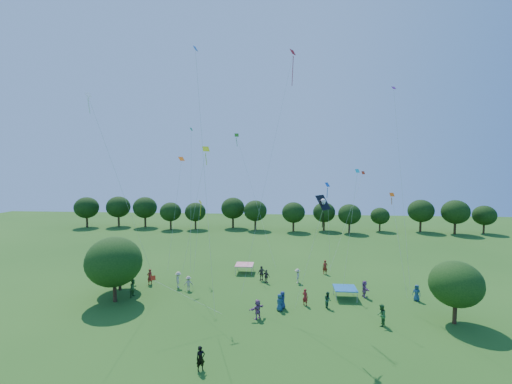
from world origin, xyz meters
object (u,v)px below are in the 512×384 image
(near_tree_east, at_px, (456,284))
(tent_red_stripe, at_px, (244,265))
(man_in_black, at_px, (201,359))
(tent_blue, at_px, (345,288))
(red_high_kite, at_px, (284,98))
(near_tree_west, at_px, (114,262))
(near_tree_north, at_px, (119,260))
(pirate_kite, at_px, (323,203))

(near_tree_east, distance_m, tent_red_stripe, 23.08)
(tent_red_stripe, bearing_deg, man_in_black, -90.96)
(tent_blue, xyz_separation_m, man_in_black, (-11.44, -13.33, -0.23))
(tent_blue, bearing_deg, red_high_kite, 165.12)
(tent_red_stripe, xyz_separation_m, red_high_kite, (4.84, -5.78, 19.26))
(near_tree_east, relative_size, red_high_kite, 0.22)
(near_tree_west, bearing_deg, red_high_kite, 15.27)
(near_tree_east, bearing_deg, near_tree_north, 170.77)
(man_in_black, bearing_deg, red_high_kite, 38.29)
(tent_red_stripe, distance_m, man_in_black, 20.78)
(near_tree_north, relative_size, pirate_kite, 0.54)
(near_tree_north, bearing_deg, man_in_black, -47.97)
(near_tree_east, height_order, pirate_kite, pirate_kite)
(near_tree_west, xyz_separation_m, tent_red_stripe, (11.58, 10.27, -2.96))
(near_tree_north, distance_m, pirate_kite, 23.18)
(tent_red_stripe, xyz_separation_m, pirate_kite, (7.96, -15.04, 9.36))
(tent_red_stripe, bearing_deg, tent_blue, -33.86)
(red_high_kite, bearing_deg, near_tree_east, -24.24)
(man_in_black, relative_size, pirate_kite, 0.17)
(pirate_kite, bearing_deg, near_tree_east, 13.36)
(man_in_black, bearing_deg, near_tree_west, 104.27)
(man_in_black, bearing_deg, near_tree_east, -9.44)
(man_in_black, bearing_deg, pirate_kite, 2.01)
(near_tree_west, height_order, tent_red_stripe, near_tree_west)
(pirate_kite, bearing_deg, tent_red_stripe, 117.88)
(near_tree_east, xyz_separation_m, man_in_black, (-19.72, -8.45, -2.61))
(man_in_black, distance_m, pirate_kite, 13.92)
(near_tree_east, distance_m, pirate_kite, 13.65)
(near_tree_north, xyz_separation_m, pirate_kite, (20.61, -7.91, 7.09))
(pirate_kite, bearing_deg, man_in_black, -145.36)
(red_high_kite, bearing_deg, tent_red_stripe, 129.91)
(tent_blue, bearing_deg, pirate_kite, -112.47)
(near_tree_west, distance_m, red_high_kite, 23.56)
(near_tree_west, distance_m, pirate_kite, 21.10)
(tent_red_stripe, relative_size, tent_blue, 1.00)
(near_tree_east, bearing_deg, pirate_kite, -166.64)
(tent_blue, bearing_deg, near_tree_west, -172.91)
(near_tree_east, bearing_deg, near_tree_west, 176.19)
(pirate_kite, bearing_deg, near_tree_west, 166.27)
(near_tree_east, bearing_deg, tent_red_stripe, 147.52)
(near_tree_west, relative_size, tent_red_stripe, 2.92)
(tent_red_stripe, distance_m, tent_blue, 13.36)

